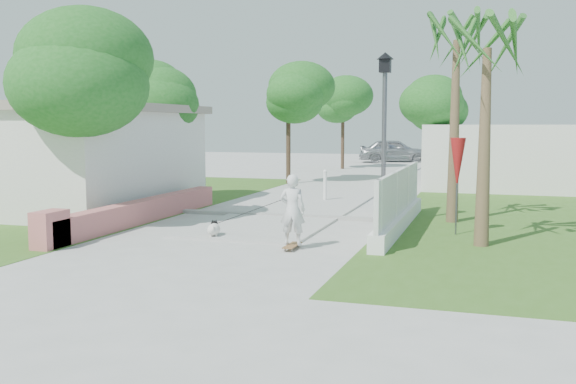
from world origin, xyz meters
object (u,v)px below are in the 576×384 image
at_px(dog, 214,229).
at_px(parked_car, 395,151).
at_px(bollard, 325,184).
at_px(patio_umbrella, 458,164).
at_px(skateboarder, 257,212).
at_px(street_lamp, 384,132).

height_order(dog, parked_car, parked_car).
height_order(bollard, parked_car, parked_car).
height_order(patio_umbrella, skateboarder, patio_umbrella).
bearing_deg(parked_car, street_lamp, 179.13).
distance_m(skateboarder, dog, 1.32).
relative_size(street_lamp, skateboarder, 1.86).
xyz_separation_m(street_lamp, skateboarder, (-2.21, -3.48, -1.73)).
height_order(bollard, skateboarder, skateboarder).
distance_m(street_lamp, bollard, 5.56).
bearing_deg(bollard, skateboarder, -86.47).
bearing_deg(parked_car, dog, 172.09).
bearing_deg(street_lamp, bollard, 120.96).
relative_size(dog, parked_car, 0.12).
xyz_separation_m(patio_umbrella, skateboarder, (-4.11, -2.48, -0.99)).
relative_size(street_lamp, parked_car, 0.93).
bearing_deg(patio_umbrella, parked_car, 100.98).
distance_m(patio_umbrella, skateboarder, 4.90).
xyz_separation_m(bollard, skateboarder, (0.49, -7.98, 0.12)).
xyz_separation_m(street_lamp, bollard, (-2.70, 4.50, -1.84)).
relative_size(skateboarder, dog, 4.17).
height_order(street_lamp, patio_umbrella, street_lamp).
distance_m(skateboarder, parked_car, 31.14).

